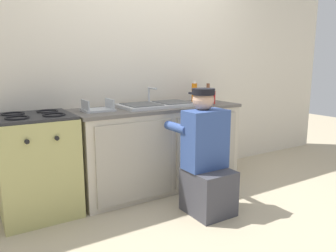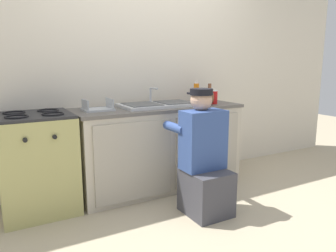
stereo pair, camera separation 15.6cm
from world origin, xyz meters
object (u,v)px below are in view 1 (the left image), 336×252
Objects in this scene: plumber_person at (206,162)px; dish_rack_tray at (98,108)px; vase_decorative at (208,97)px; coffee_mug at (203,98)px; soap_bottle_orange at (194,93)px; sink_double_basin at (158,105)px; soda_cup_red at (212,97)px; stove_range at (37,165)px.

plumber_person reaches higher than dish_rack_tray.
plumber_person is 3.94× the size of dish_rack_tray.
coffee_mug is at bearing 62.67° from vase_decorative.
coffee_mug is (0.17, 0.06, -0.07)m from soap_bottle_orange.
vase_decorative reaches higher than sink_double_basin.
soda_cup_red is at bearing -10.63° from sink_double_basin.
soap_bottle_orange reaches higher than coffee_mug.
soap_bottle_orange is (1.71, 0.02, 0.54)m from stove_range.
sink_double_basin reaches higher than dish_rack_tray.
vase_decorative is (-0.14, -0.26, 0.04)m from coffee_mug.
soap_bottle_orange is 0.21m from vase_decorative.
stove_range is at bearing -179.17° from dish_rack_tray.
vase_decorative is at bearing -117.33° from coffee_mug.
sink_double_basin is 6.35× the size of coffee_mug.
soda_cup_red is (0.57, 0.63, 0.49)m from plumber_person.
vase_decorative reaches higher than stove_range.
stove_range is 3.22× the size of dish_rack_tray.
sink_double_basin is at bearing -177.41° from soap_bottle_orange.
soap_bottle_orange is (0.43, 0.77, 0.53)m from plumber_person.
soda_cup_red is (0.62, -0.12, 0.06)m from sink_double_basin.
soda_cup_red is 1.21× the size of coffee_mug.
soap_bottle_orange is (-0.14, 0.14, 0.04)m from soda_cup_red.
stove_range is 1.79m from soap_bottle_orange.
dish_rack_tray reaches higher than stove_range.
coffee_mug is at bearing 2.62° from stove_range.
sink_double_basin reaches higher than stove_range.
coffee_mug is at bearing 3.41° from dish_rack_tray.
vase_decorative is (0.03, -0.20, -0.02)m from soap_bottle_orange.
sink_double_basin is at bearing 160.92° from vase_decorative.
soda_cup_red reaches higher than stove_range.
coffee_mug is at bearing 7.27° from sink_double_basin.
soap_bottle_orange is at bearing 99.08° from vase_decorative.
soda_cup_red is 0.54× the size of dish_rack_tray.
vase_decorative is at bearing -9.05° from dish_rack_tray.
vase_decorative is (1.74, -0.18, 0.52)m from stove_range.
sink_double_basin is 0.87m from plumber_person.
coffee_mug is (0.65, 0.08, 0.03)m from sink_double_basin.
plumber_person is 1.12m from coffee_mug.
coffee_mug is 0.55× the size of vase_decorative.
plumber_person reaches higher than coffee_mug.
sink_double_basin is 0.72× the size of plumber_person.
coffee_mug is at bearing 81.34° from soda_cup_red.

